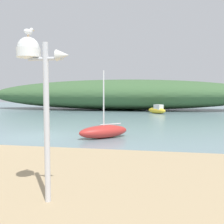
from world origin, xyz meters
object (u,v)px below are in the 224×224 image
object	(u,v)px
mast_structure	(36,68)
sailboat_west_reach	(104,131)
motorboat_near_shore	(157,110)
seagull_on_radar	(29,31)

from	to	relation	value
mast_structure	sailboat_west_reach	size ratio (longest dim) A/B	0.90
motorboat_near_shore	sailboat_west_reach	bearing A→B (deg)	-98.71
motorboat_near_shore	mast_structure	bearing A→B (deg)	-94.93
seagull_on_radar	motorboat_near_shore	distance (m)	28.30
seagull_on_radar	motorboat_near_shore	xyz separation A→B (m)	(2.56, 28.00, -3.29)
seagull_on_radar	sailboat_west_reach	distance (m)	9.50
seagull_on_radar	sailboat_west_reach	world-z (taller)	seagull_on_radar
mast_structure	motorboat_near_shore	bearing A→B (deg)	85.07
mast_structure	sailboat_west_reach	xyz separation A→B (m)	(-0.51, 8.88, -2.64)
mast_structure	sailboat_west_reach	bearing A→B (deg)	93.30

